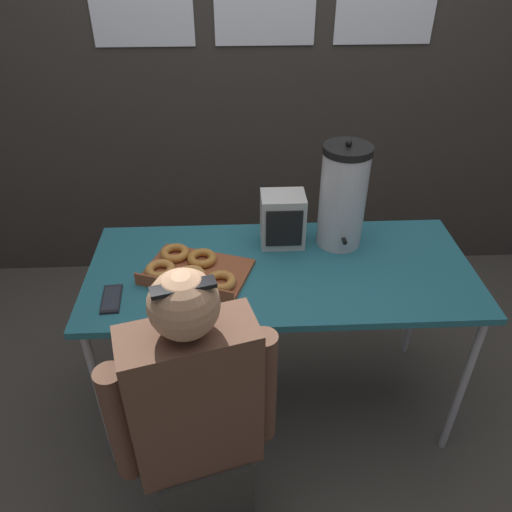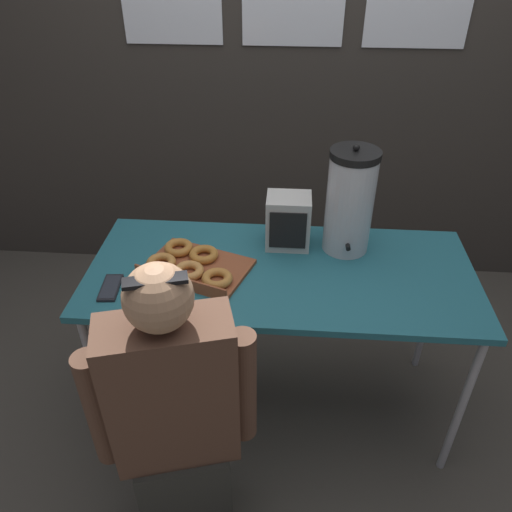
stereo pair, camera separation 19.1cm
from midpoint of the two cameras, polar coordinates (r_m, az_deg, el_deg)
The scene contains 8 objects.
ground_plane at distance 2.49m, azimuth 4.62°, elevation -16.22°, with size 12.00×12.00×0.00m, color #4C473F.
back_wall at distance 2.79m, azimuth 6.33°, elevation 24.30°, with size 6.00×0.11×2.85m.
folding_table at distance 1.98m, azimuth 5.60°, elevation -2.89°, with size 1.50×0.67×0.78m.
donut_box at distance 1.93m, azimuth -4.46°, elevation -1.14°, with size 0.45×0.38×0.05m.
coffee_urn at distance 2.01m, azimuth 13.38°, elevation 5.98°, with size 0.19×0.22×0.45m.
cell_phone at distance 1.89m, azimuth -13.56°, elevation -3.64°, with size 0.08×0.16×0.01m.
space_heater at distance 2.04m, azimuth 6.39°, elevation 3.87°, with size 0.18×0.15×0.22m.
person_seated at distance 1.70m, azimuth -5.74°, elevation -18.66°, with size 0.51×0.29×1.19m.
Camera 2 is at (0.02, -1.56, 1.94)m, focal length 35.00 mm.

